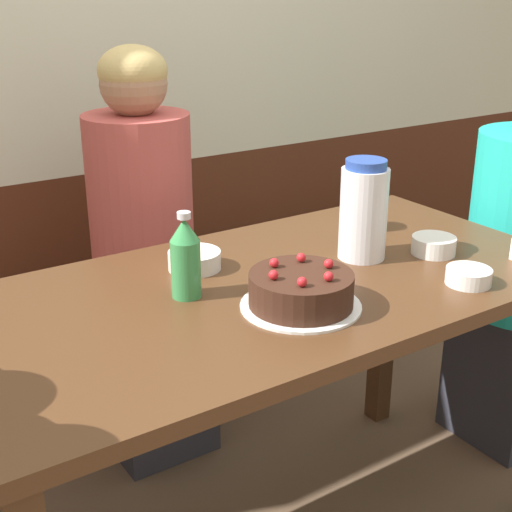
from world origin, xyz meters
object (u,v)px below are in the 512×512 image
at_px(soju_bottle, 185,257).
at_px(bowl_side_dish, 469,276).
at_px(water_pitcher, 364,211).
at_px(bench_seat, 132,345).
at_px(bowl_soup_white, 434,245).
at_px(person_pale_blue_shirt, 145,275).
at_px(birthday_cake, 301,291).
at_px(bowl_rice_small, 195,260).
at_px(glass_water_tall, 367,216).

distance_m(soju_bottle, bowl_side_dish, 0.63).
xyz_separation_m(water_pitcher, bowl_side_dish, (0.09, -0.26, -0.10)).
xyz_separation_m(bench_seat, soju_bottle, (-0.19, -0.79, 0.62)).
distance_m(soju_bottle, bowl_soup_white, 0.64).
height_order(bench_seat, soju_bottle, soju_bottle).
bearing_deg(bowl_side_dish, bench_seat, 108.58).
height_order(water_pitcher, person_pale_blue_shirt, person_pale_blue_shirt).
height_order(bench_seat, bowl_side_dish, bowl_side_dish).
xyz_separation_m(bowl_soup_white, person_pale_blue_shirt, (-0.47, 0.69, -0.21)).
bearing_deg(bowl_side_dish, person_pale_blue_shirt, 114.24).
relative_size(birthday_cake, bowl_side_dish, 2.49).
relative_size(bowl_rice_small, bowl_side_dish, 1.22).
bearing_deg(bowl_rice_small, soju_bottle, -125.15).
bearing_deg(glass_water_tall, bowl_side_dish, -99.20).
distance_m(bench_seat, birthday_cake, 1.12).
distance_m(soju_bottle, person_pale_blue_shirt, 0.66).
relative_size(bench_seat, person_pale_blue_shirt, 2.13).
height_order(bowl_side_dish, glass_water_tall, glass_water_tall).
bearing_deg(water_pitcher, birthday_cake, -153.42).
bearing_deg(bowl_soup_white, bowl_rice_small, 156.15).
relative_size(water_pitcher, soju_bottle, 1.29).
height_order(soju_bottle, bowl_soup_white, soju_bottle).
xyz_separation_m(water_pitcher, soju_bottle, (-0.47, 0.03, -0.03)).
bearing_deg(bench_seat, water_pitcher, -71.60).
relative_size(water_pitcher, glass_water_tall, 3.08).
relative_size(bench_seat, soju_bottle, 14.02).
relative_size(bowl_soup_white, bowl_rice_small, 0.88).
height_order(birthday_cake, bowl_side_dish, birthday_cake).
relative_size(bench_seat, bowl_side_dish, 26.16).
height_order(bench_seat, glass_water_tall, glass_water_tall).
bearing_deg(bowl_side_dish, bowl_rice_small, 138.27).
bearing_deg(birthday_cake, glass_water_tall, 33.92).
xyz_separation_m(birthday_cake, person_pale_blue_shirt, (-0.01, 0.76, -0.23)).
distance_m(bowl_soup_white, person_pale_blue_shirt, 0.86).
height_order(birthday_cake, bowl_soup_white, birthday_cake).
height_order(water_pitcher, bowl_rice_small, water_pitcher).
bearing_deg(bowl_soup_white, bowl_side_dish, -113.23).
bearing_deg(person_pale_blue_shirt, bowl_rice_small, -9.28).
bearing_deg(birthday_cake, soju_bottle, 133.58).
xyz_separation_m(bowl_rice_small, bowl_side_dish, (0.47, -0.41, -0.00)).
distance_m(bowl_soup_white, glass_water_tall, 0.24).
relative_size(bench_seat, bowl_soup_white, 24.38).
xyz_separation_m(bowl_rice_small, person_pale_blue_shirt, (0.07, 0.45, -0.21)).
bearing_deg(bowl_side_dish, soju_bottle, 152.54).
height_order(birthday_cake, bowl_rice_small, birthday_cake).
xyz_separation_m(water_pitcher, bowl_rice_small, (-0.38, 0.16, -0.10)).
relative_size(birthday_cake, bowl_soup_white, 2.32).
xyz_separation_m(bench_seat, glass_water_tall, (0.43, -0.66, 0.57)).
relative_size(bowl_soup_white, person_pale_blue_shirt, 0.09).
bearing_deg(soju_bottle, person_pale_blue_shirt, 74.28).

